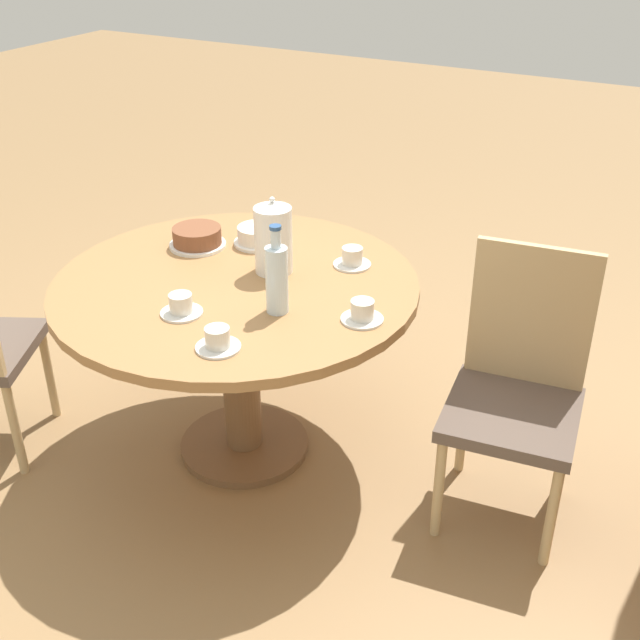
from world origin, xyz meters
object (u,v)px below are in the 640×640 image
Objects in this scene: cup_d at (218,340)px; cup_b at (352,258)px; cake_second at (258,236)px; chair_b at (517,387)px; water_bottle at (277,277)px; cup_a at (181,306)px; cake_main at (197,237)px; cup_c at (362,312)px; coffee_pot at (273,238)px.

cup_b is at bearing 172.49° from cup_d.
cake_second reaches higher than cup_d.
chair_b is 0.86m from water_bottle.
cup_a is at bearing -28.58° from cup_b.
water_bottle reaches higher than cake_main.
water_bottle is at bearing -74.36° from cup_c.
cup_a is 0.57m from cup_c.
cup_a is 1.00× the size of cup_c.
chair_b reaches higher than cup_d.
cup_c is (-0.07, 0.26, -0.09)m from water_bottle.
cake_main is 0.82m from cup_c.
chair_b is 1.11m from cake_second.
cup_c is (-0.24, 0.52, 0.00)m from cup_a.
coffee_pot is 2.04× the size of cup_c.
water_bottle is 0.55m from cake_second.
coffee_pot reaches higher than cake_main.
cake_second is (-0.13, 0.19, -0.00)m from cake_main.
cup_a is 0.25m from cup_d.
chair_b is at bearing 115.32° from cup_a.
water_bottle reaches higher than cup_c.
cup_b is (-0.58, 0.32, 0.00)m from cup_a.
cup_b is 0.71m from cup_d.
water_bottle is at bearing -164.19° from chair_b.
cup_b is (-0.12, -0.67, 0.27)m from chair_b.
cake_second is 1.33× the size of cup_d.
coffee_pot is 1.53× the size of cake_second.
cake_main is 1.56× the size of cup_a.
chair_b is 5.17× the size of cake_second.
cake_second is at bearing -119.68° from cup_c.
chair_b is at bearing 83.81° from cake_second.
cake_second is at bearing -140.88° from water_bottle.
water_bottle is 0.32m from cup_a.
cup_d is (0.28, -0.03, -0.09)m from water_bottle.
coffee_pot reaches higher than cup_a.
chair_b is at bearing 93.57° from coffee_pot.
coffee_pot is at bearing -52.20° from cup_b.
chair_b is 1.00m from cup_d.
cup_b is 1.00× the size of cup_d.
water_bottle is at bearing 39.12° from cake_second.
cup_c is at bearing 114.25° from cup_a.
cake_main is at bearing -77.85° from cup_b.
coffee_pot is 0.47m from cup_c.
cup_c is (0.23, -0.46, 0.27)m from chair_b.
cup_c is 0.47m from cup_d.
coffee_pot is 0.43m from cup_a.
cake_second is at bearing 166.89° from chair_b.
cup_c is at bearing 139.95° from cup_d.
cup_c is (0.22, 0.79, -0.01)m from cake_main.
cup_a is at bearing -65.75° from cup_c.
chair_b is 3.16× the size of water_bottle.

